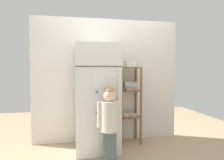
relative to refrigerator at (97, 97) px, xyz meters
name	(u,v)px	position (x,y,z in m)	size (l,w,h in m)	color
ground_plane	(111,148)	(0.22, -0.02, -0.81)	(6.00, 6.00, 0.00)	tan
kitchen_wall_back	(107,80)	(0.22, 0.36, 0.25)	(2.56, 0.03, 2.13)	silver
refrigerator	(97,97)	(0.00, 0.00, 0.00)	(0.66, 0.69, 1.63)	white
child_standing	(110,116)	(0.12, -0.45, -0.19)	(0.33, 0.25, 1.03)	#4A5B5B
pantry_shelf_unit	(129,97)	(0.58, 0.17, -0.03)	(0.36, 0.31, 1.29)	brown
fruit_bin	(131,65)	(0.61, 0.18, 0.52)	(0.20, 0.15, 0.10)	white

